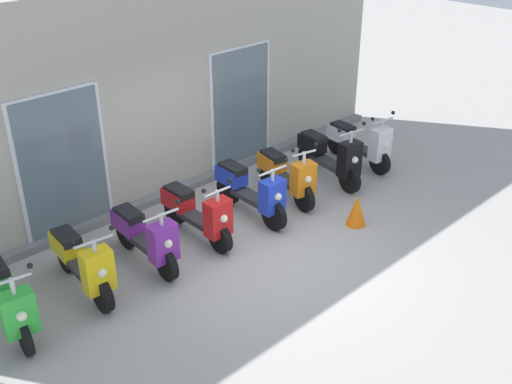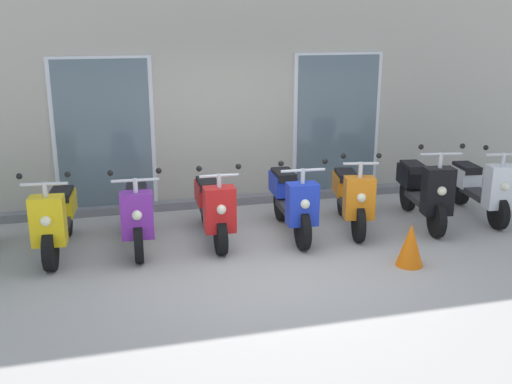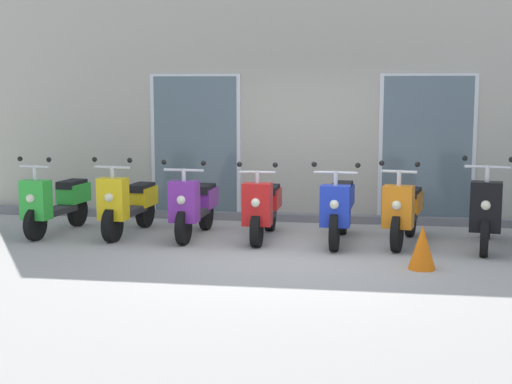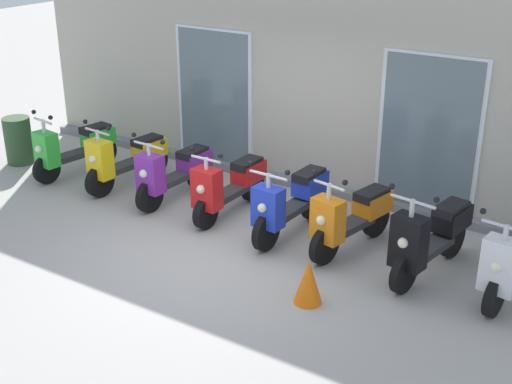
{
  "view_description": "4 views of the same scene",
  "coord_description": "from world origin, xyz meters",
  "px_view_note": "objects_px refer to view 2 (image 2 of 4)",
  "views": [
    {
      "loc": [
        -5.52,
        -5.45,
        5.04
      ],
      "look_at": [
        0.41,
        0.65,
        0.6
      ],
      "focal_mm": 43.15,
      "sensor_mm": 36.0,
      "label": 1
    },
    {
      "loc": [
        -1.82,
        -6.29,
        2.81
      ],
      "look_at": [
        0.01,
        0.73,
        0.68
      ],
      "focal_mm": 41.79,
      "sensor_mm": 36.0,
      "label": 2
    },
    {
      "loc": [
        0.95,
        -9.17,
        2.12
      ],
      "look_at": [
        -0.49,
        0.28,
        0.76
      ],
      "focal_mm": 52.75,
      "sensor_mm": 36.0,
      "label": 3
    },
    {
      "loc": [
        4.61,
        -6.29,
        4.13
      ],
      "look_at": [
        0.16,
        0.69,
        0.6
      ],
      "focal_mm": 48.07,
      "sensor_mm": 36.0,
      "label": 4
    }
  ],
  "objects_px": {
    "scooter_white": "(481,186)",
    "traffic_cone": "(410,245)",
    "scooter_yellow": "(57,218)",
    "scooter_black": "(424,189)",
    "scooter_purple": "(138,212)",
    "scooter_blue": "(291,200)",
    "scooter_red": "(213,206)",
    "scooter_orange": "(351,196)"
  },
  "relations": [
    {
      "from": "scooter_white",
      "to": "traffic_cone",
      "type": "relative_size",
      "value": 3.1
    },
    {
      "from": "scooter_yellow",
      "to": "scooter_black",
      "type": "relative_size",
      "value": 0.99
    },
    {
      "from": "scooter_black",
      "to": "scooter_purple",
      "type": "bearing_deg",
      "value": 178.23
    },
    {
      "from": "scooter_blue",
      "to": "scooter_yellow",
      "type": "bearing_deg",
      "value": 178.11
    },
    {
      "from": "scooter_red",
      "to": "scooter_orange",
      "type": "height_order",
      "value": "scooter_orange"
    },
    {
      "from": "scooter_yellow",
      "to": "scooter_black",
      "type": "height_order",
      "value": "scooter_black"
    },
    {
      "from": "scooter_purple",
      "to": "scooter_red",
      "type": "bearing_deg",
      "value": 1.43
    },
    {
      "from": "scooter_purple",
      "to": "traffic_cone",
      "type": "xyz_separation_m",
      "value": [
        3.04,
        -1.44,
        -0.19
      ]
    },
    {
      "from": "scooter_red",
      "to": "scooter_orange",
      "type": "bearing_deg",
      "value": -1.74
    },
    {
      "from": "scooter_yellow",
      "to": "traffic_cone",
      "type": "height_order",
      "value": "scooter_yellow"
    },
    {
      "from": "scooter_red",
      "to": "scooter_black",
      "type": "relative_size",
      "value": 0.96
    },
    {
      "from": "scooter_yellow",
      "to": "scooter_white",
      "type": "distance_m",
      "value": 5.89
    },
    {
      "from": "scooter_orange",
      "to": "scooter_black",
      "type": "relative_size",
      "value": 0.94
    },
    {
      "from": "scooter_purple",
      "to": "scooter_red",
      "type": "distance_m",
      "value": 0.97
    },
    {
      "from": "scooter_black",
      "to": "traffic_cone",
      "type": "distance_m",
      "value": 1.62
    },
    {
      "from": "scooter_purple",
      "to": "scooter_black",
      "type": "height_order",
      "value": "scooter_black"
    },
    {
      "from": "scooter_yellow",
      "to": "scooter_orange",
      "type": "distance_m",
      "value": 3.87
    },
    {
      "from": "scooter_red",
      "to": "traffic_cone",
      "type": "xyz_separation_m",
      "value": [
        2.07,
        -1.46,
        -0.18
      ]
    },
    {
      "from": "scooter_purple",
      "to": "scooter_red",
      "type": "height_order",
      "value": "scooter_purple"
    },
    {
      "from": "scooter_black",
      "to": "traffic_cone",
      "type": "relative_size",
      "value": 3.17
    },
    {
      "from": "scooter_black",
      "to": "scooter_yellow",
      "type": "bearing_deg",
      "value": 178.11
    },
    {
      "from": "scooter_yellow",
      "to": "scooter_blue",
      "type": "distance_m",
      "value": 3.0
    },
    {
      "from": "scooter_white",
      "to": "traffic_cone",
      "type": "distance_m",
      "value": 2.34
    },
    {
      "from": "scooter_yellow",
      "to": "scooter_red",
      "type": "distance_m",
      "value": 1.95
    },
    {
      "from": "traffic_cone",
      "to": "scooter_purple",
      "type": "bearing_deg",
      "value": 154.67
    },
    {
      "from": "scooter_yellow",
      "to": "scooter_purple",
      "type": "relative_size",
      "value": 1.03
    },
    {
      "from": "traffic_cone",
      "to": "scooter_white",
      "type": "bearing_deg",
      "value": 36.57
    },
    {
      "from": "scooter_yellow",
      "to": "scooter_black",
      "type": "xyz_separation_m",
      "value": [
        4.92,
        -0.16,
        0.06
      ]
    },
    {
      "from": "scooter_black",
      "to": "scooter_blue",
      "type": "bearing_deg",
      "value": 178.1
    },
    {
      "from": "scooter_red",
      "to": "scooter_white",
      "type": "height_order",
      "value": "scooter_white"
    },
    {
      "from": "scooter_blue",
      "to": "scooter_black",
      "type": "height_order",
      "value": "scooter_black"
    },
    {
      "from": "scooter_blue",
      "to": "traffic_cone",
      "type": "relative_size",
      "value": 3.19
    },
    {
      "from": "scooter_yellow",
      "to": "scooter_red",
      "type": "relative_size",
      "value": 1.03
    },
    {
      "from": "scooter_red",
      "to": "scooter_orange",
      "type": "xyz_separation_m",
      "value": [
        1.92,
        -0.06,
        0.02
      ]
    },
    {
      "from": "scooter_blue",
      "to": "scooter_orange",
      "type": "height_order",
      "value": "scooter_orange"
    },
    {
      "from": "scooter_white",
      "to": "scooter_yellow",
      "type": "bearing_deg",
      "value": 179.14
    },
    {
      "from": "scooter_black",
      "to": "scooter_white",
      "type": "distance_m",
      "value": 0.98
    },
    {
      "from": "scooter_blue",
      "to": "scooter_purple",
      "type": "bearing_deg",
      "value": 178.36
    },
    {
      "from": "scooter_black",
      "to": "scooter_white",
      "type": "relative_size",
      "value": 1.02
    },
    {
      "from": "scooter_purple",
      "to": "scooter_red",
      "type": "relative_size",
      "value": 1.0
    },
    {
      "from": "scooter_black",
      "to": "scooter_orange",
      "type": "bearing_deg",
      "value": 175.24
    },
    {
      "from": "scooter_yellow",
      "to": "scooter_purple",
      "type": "xyz_separation_m",
      "value": [
        0.98,
        -0.04,
        0.01
      ]
    }
  ]
}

